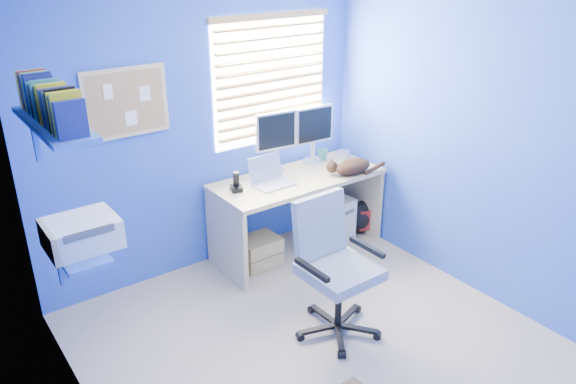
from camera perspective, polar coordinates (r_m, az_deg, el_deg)
floor at (r=4.11m, az=3.80°, el=-15.75°), size 3.00×3.20×0.00m
wall_back at (r=4.71m, az=-8.37°, el=6.68°), size 3.00×0.01×2.50m
wall_left at (r=2.82m, az=-19.80°, el=-6.70°), size 0.01×3.20×2.50m
wall_right at (r=4.52m, az=19.10°, el=4.87°), size 0.01×3.20×2.50m
desk at (r=5.11m, az=0.99°, el=-2.28°), size 1.54×0.65×0.74m
laptop at (r=4.75m, az=-1.49°, el=1.95°), size 0.34×0.27×0.22m
monitor_left at (r=5.03m, az=-1.35°, el=5.18°), size 0.41×0.16×0.54m
monitor_right at (r=5.22m, az=2.53°, el=5.85°), size 0.41×0.14×0.54m
phone at (r=4.66m, az=-5.29°, el=1.11°), size 0.12×0.13×0.17m
mug at (r=5.36m, az=3.53°, el=3.81°), size 0.10×0.09×0.10m
cd_spindle at (r=5.41m, az=5.62°, el=3.80°), size 0.13×0.13×0.07m
cat at (r=5.04m, az=6.63°, el=2.58°), size 0.41×0.33×0.13m
tower_pc at (r=5.42m, az=4.55°, el=-2.48°), size 0.24×0.46×0.45m
drawer_boxes at (r=4.99m, az=-2.96°, el=-6.04°), size 0.35×0.28×0.27m
yellow_book at (r=5.25m, az=4.76°, el=-4.69°), size 0.03×0.17×0.24m
backpack at (r=5.56m, az=7.48°, el=-2.52°), size 0.35×0.31×0.34m
office_chair at (r=4.10m, az=4.73°, el=-9.35°), size 0.60×0.60×1.01m
window_blinds at (r=4.93m, az=-1.63°, el=11.30°), size 1.15×0.05×1.10m
corkboard at (r=4.36m, az=-16.09°, el=8.73°), size 0.64×0.02×0.52m
wall_shelves at (r=3.44m, az=-21.71°, el=1.96°), size 0.42×0.90×1.05m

